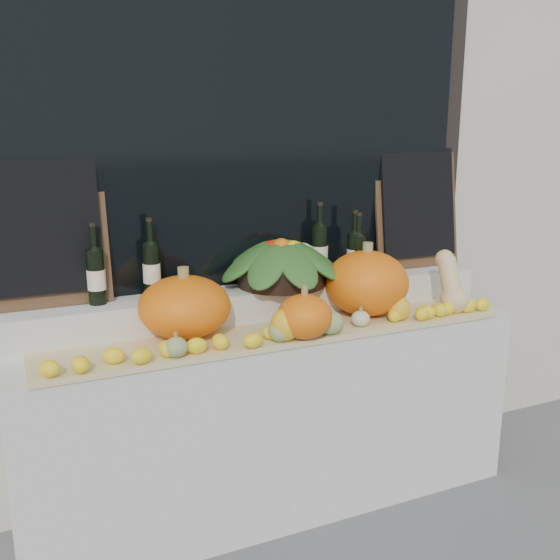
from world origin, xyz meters
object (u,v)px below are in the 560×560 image
object	(u,v)px
pumpkin_left	(185,307)
pumpkin_right	(367,283)
wine_bottle_tall	(319,251)
butternut_squash	(451,285)
produce_bowl	(281,262)

from	to	relation	value
pumpkin_left	pumpkin_right	xyz separation A→B (m)	(0.86, -0.04, 0.02)
pumpkin_left	pumpkin_right	world-z (taller)	pumpkin_right
wine_bottle_tall	butternut_squash	bearing A→B (deg)	-33.23
pumpkin_left	pumpkin_right	size ratio (longest dim) A/B	0.99
pumpkin_left	produce_bowl	xyz separation A→B (m)	(0.51, 0.16, 0.11)
pumpkin_right	pumpkin_left	bearing A→B (deg)	177.42
pumpkin_right	butternut_squash	world-z (taller)	pumpkin_right
pumpkin_left	butternut_squash	world-z (taller)	butternut_squash
pumpkin_right	wine_bottle_tall	distance (m)	0.29
pumpkin_right	butternut_squash	xyz separation A→B (m)	(0.40, -0.11, -0.03)
pumpkin_right	butternut_squash	distance (m)	0.42
pumpkin_left	wine_bottle_tall	size ratio (longest dim) A/B	1.03
pumpkin_right	produce_bowl	xyz separation A→B (m)	(-0.35, 0.19, 0.09)
pumpkin_right	wine_bottle_tall	world-z (taller)	wine_bottle_tall
wine_bottle_tall	pumpkin_left	bearing A→B (deg)	-165.09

